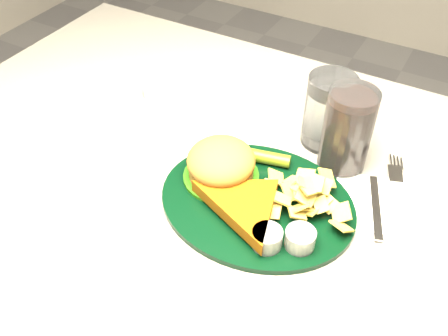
# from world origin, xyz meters

# --- Properties ---
(table) EXTENTS (1.20, 0.80, 0.75)m
(table) POSITION_xyz_m (0.00, 0.00, 0.38)
(table) COLOR gray
(table) RESTS_ON ground
(dinner_plate) EXTENTS (0.32, 0.27, 0.07)m
(dinner_plate) POSITION_xyz_m (0.07, -0.04, 0.78)
(dinner_plate) COLOR black
(dinner_plate) RESTS_ON table
(water_glass) EXTENTS (0.09, 0.09, 0.13)m
(water_glass) POSITION_xyz_m (0.10, 0.15, 0.81)
(water_glass) COLOR white
(water_glass) RESTS_ON table
(cola_glass) EXTENTS (0.10, 0.10, 0.14)m
(cola_glass) POSITION_xyz_m (0.15, 0.11, 0.82)
(cola_glass) COLOR black
(cola_glass) RESTS_ON table
(fork_napkin) EXTENTS (0.18, 0.21, 0.01)m
(fork_napkin) POSITION_xyz_m (0.23, 0.04, 0.76)
(fork_napkin) COLOR white
(fork_napkin) RESTS_ON table
(ramekin) EXTENTS (0.04, 0.04, 0.02)m
(ramekin) POSITION_xyz_m (-0.24, 0.12, 0.76)
(ramekin) COLOR silver
(ramekin) RESTS_ON table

